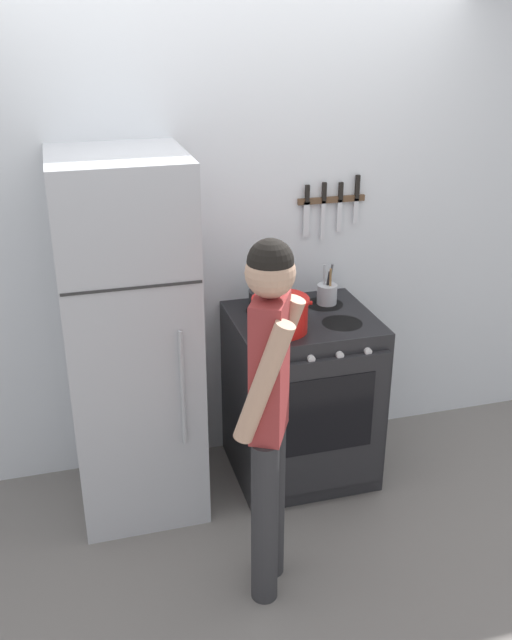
% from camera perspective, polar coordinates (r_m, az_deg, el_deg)
% --- Properties ---
extents(ground_plane, '(14.00, 14.00, 0.00)m').
position_cam_1_polar(ground_plane, '(4.35, -1.79, -9.88)').
color(ground_plane, slate).
extents(wall_back, '(10.00, 0.06, 2.55)m').
position_cam_1_polar(wall_back, '(3.83, -2.14, 6.48)').
color(wall_back, silver).
rests_on(wall_back, ground_plane).
extents(refrigerator, '(0.61, 0.69, 1.83)m').
position_cam_1_polar(refrigerator, '(3.54, -10.01, -1.68)').
color(refrigerator, '#B7BABF').
rests_on(refrigerator, ground_plane).
extents(stove_range, '(0.74, 0.69, 0.94)m').
position_cam_1_polar(stove_range, '(3.89, 3.72, -6.10)').
color(stove_range, '#232326').
rests_on(stove_range, ground_plane).
extents(dutch_oven_pot, '(0.33, 0.29, 0.20)m').
position_cam_1_polar(dutch_oven_pot, '(3.51, 1.96, 0.46)').
color(dutch_oven_pot, red).
rests_on(dutch_oven_pot, stove_range).
extents(tea_kettle, '(0.24, 0.20, 0.25)m').
position_cam_1_polar(tea_kettle, '(3.75, 0.93, 1.86)').
color(tea_kettle, black).
rests_on(tea_kettle, stove_range).
extents(utensil_jar, '(0.11, 0.11, 0.23)m').
position_cam_1_polar(utensil_jar, '(3.86, 5.71, 2.14)').
color(utensil_jar, '#B7BABF').
rests_on(utensil_jar, stove_range).
extents(person, '(0.37, 0.40, 1.64)m').
position_cam_1_polar(person, '(2.90, 1.06, -6.85)').
color(person, '#2D2D30').
rests_on(person, ground_plane).
extents(wall_knife_strip, '(0.38, 0.03, 0.35)m').
position_cam_1_polar(wall_knife_strip, '(3.90, 6.09, 9.56)').
color(wall_knife_strip, brown).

